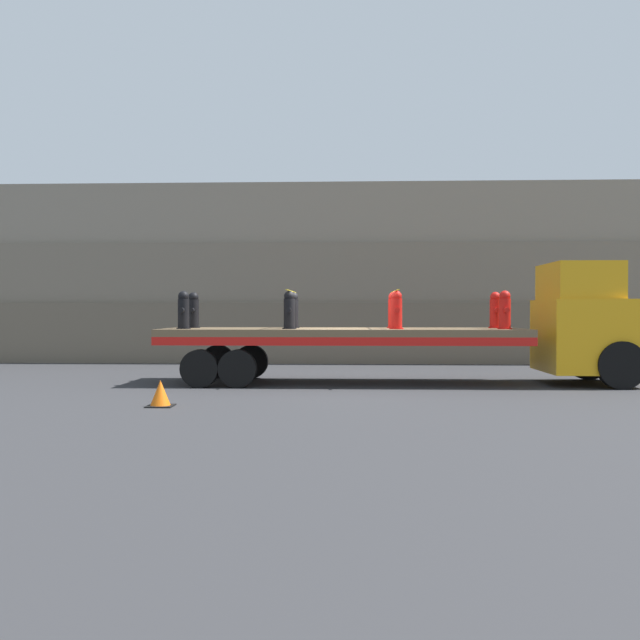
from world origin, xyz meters
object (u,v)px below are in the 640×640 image
Objects in this scene: fire_hydrant_black_far_0 at (194,310)px; fire_hydrant_red_near_3 at (505,310)px; truck_cab at (590,324)px; flatbed_trailer at (322,338)px; fire_hydrant_red_far_3 at (495,310)px; fire_hydrant_black_near_0 at (183,310)px; fire_hydrant_black_far_1 at (293,310)px; fire_hydrant_red_near_2 at (396,310)px; fire_hydrant_black_near_1 at (289,310)px; fire_hydrant_red_far_2 at (393,310)px; traffic_cone at (160,394)px.

fire_hydrant_black_far_0 is 7.92m from fire_hydrant_red_near_3.
truck_cab reaches higher than fire_hydrant_red_near_3.
truck_cab is 0.33× the size of flatbed_trailer.
fire_hydrant_black_near_0 is at bearing -171.78° from fire_hydrant_red_far_3.
fire_hydrant_black_far_1 and fire_hydrant_red_near_3 have the same top height.
fire_hydrant_red_near_2 is 2.61m from fire_hydrant_red_near_3.
fire_hydrant_red_far_3 reaches higher than flatbed_trailer.
fire_hydrant_red_near_2 is at bearing -12.23° from fire_hydrant_black_far_0.
fire_hydrant_black_near_0 is 1.00× the size of fire_hydrant_black_far_1.
fire_hydrant_black_near_1 is at bearing -23.44° from fire_hydrant_black_far_0.
fire_hydrant_black_far_0 is (-3.38, 0.57, 0.71)m from flatbed_trailer.
fire_hydrant_black_far_1 is 1.00× the size of fire_hydrant_red_near_3.
fire_hydrant_red_near_2 is 1.13m from fire_hydrant_red_far_2.
fire_hydrant_black_near_0 is 1.00× the size of fire_hydrant_red_near_3.
fire_hydrant_black_near_0 is at bearing 180.00° from fire_hydrant_black_near_1.
traffic_cone is (-7.34, -4.01, -1.59)m from fire_hydrant_red_near_3.
fire_hydrant_black_near_1 and fire_hydrant_black_far_1 have the same top height.
fire_hydrant_black_far_1 is at bearing 175.64° from truck_cab.
fire_hydrant_black_near_1 is 1.87× the size of traffic_cone.
fire_hydrant_black_far_0 and fire_hydrant_red_near_2 have the same top height.
fire_hydrant_black_far_1 is 5.35m from fire_hydrant_red_near_3.
fire_hydrant_black_far_0 is at bearing 170.49° from flatbed_trailer.
truck_cab is 2.31m from fire_hydrant_red_far_3.
fire_hydrant_red_far_2 is (1.84, 0.57, 0.71)m from flatbed_trailer.
fire_hydrant_black_near_1 is at bearing -156.56° from fire_hydrant_red_far_2.
fire_hydrant_black_far_1 is at bearing 156.56° from fire_hydrant_red_near_2.
truck_cab is 3.21× the size of fire_hydrant_black_near_1.
fire_hydrant_black_far_0 and fire_hydrant_red_near_3 have the same top height.
traffic_cone is at bearing -154.40° from truck_cab.
truck_cab is at bearing -6.70° from fire_hydrant_red_far_2.
fire_hydrant_red_near_3 reaches higher than traffic_cone.
truck_cab is 7.47m from fire_hydrant_black_near_1.
fire_hydrant_black_far_0 is at bearing 156.56° from fire_hydrant_black_near_1.
flatbed_trailer is (-6.67, 0.00, -0.37)m from truck_cab.
truck_cab is 3.21× the size of fire_hydrant_red_far_2.
fire_hydrant_black_near_1 is 1.13m from fire_hydrant_black_far_1.
fire_hydrant_red_near_2 is 1.00× the size of fire_hydrant_red_far_2.
fire_hydrant_black_near_0 is 1.00× the size of fire_hydrant_black_far_0.
fire_hydrant_black_near_0 is 2.61m from fire_hydrant_black_near_1.
fire_hydrant_black_near_0 is at bearing -167.77° from fire_hydrant_red_far_2.
truck_cab is 5.99× the size of traffic_cone.
fire_hydrant_black_near_1 and fire_hydrant_red_near_3 have the same top height.
flatbed_trailer is at bearing 162.92° from fire_hydrant_red_near_2.
fire_hydrant_red_near_2 is 6.40m from traffic_cone.
truck_cab is at bearing 0.00° from flatbed_trailer.
truck_cab reaches higher than fire_hydrant_black_near_1.
fire_hydrant_black_far_0 and fire_hydrant_red_far_3 have the same top height.
fire_hydrant_red_near_2 is 1.87× the size of traffic_cone.
fire_hydrant_black_near_0 and fire_hydrant_red_near_3 have the same top height.
fire_hydrant_red_near_3 is at bearing -23.44° from fire_hydrant_red_far_2.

